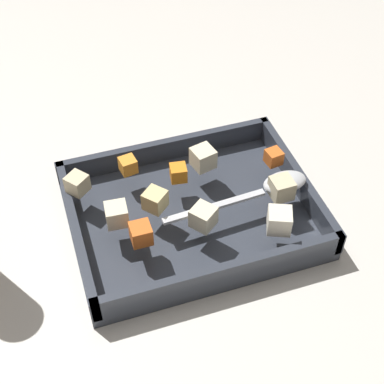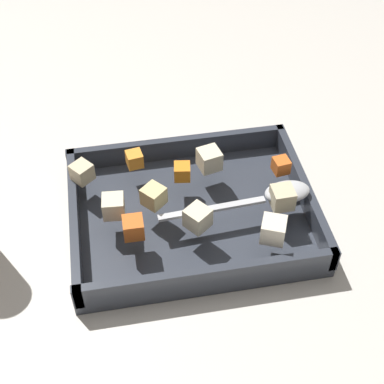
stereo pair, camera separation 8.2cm
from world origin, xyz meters
name	(u,v)px [view 2 (the right image)]	position (x,y,z in m)	size (l,w,h in m)	color
ground_plane	(190,216)	(0.00, 0.00, 0.00)	(4.00, 4.00, 0.00)	beige
baking_dish	(192,214)	(0.00, -0.01, 0.01)	(0.36, 0.27, 0.05)	#333842
carrot_chunk_corner_ne	(182,172)	(-0.01, 0.03, 0.06)	(0.02, 0.02, 0.02)	orange
carrot_chunk_far_left	(134,159)	(-0.07, 0.07, 0.06)	(0.02, 0.02, 0.02)	orange
carrot_chunk_far_right	(133,227)	(-0.09, -0.06, 0.07)	(0.03, 0.03, 0.03)	orange
carrot_chunk_heap_side	(281,165)	(0.14, 0.02, 0.06)	(0.02, 0.02, 0.02)	orange
potato_chunk_near_right	(209,159)	(0.04, 0.05, 0.07)	(0.03, 0.03, 0.03)	beige
potato_chunk_corner_se	(82,172)	(-0.15, 0.06, 0.07)	(0.03, 0.03, 0.03)	beige
potato_chunk_corner_nw	(282,197)	(0.13, -0.05, 0.07)	(0.03, 0.03, 0.03)	beige
potato_chunk_mid_left	(154,196)	(-0.05, -0.01, 0.07)	(0.03, 0.03, 0.03)	#E0CC89
potato_chunk_near_left	(113,206)	(-0.11, -0.02, 0.07)	(0.03, 0.03, 0.03)	beige
potato_chunk_rim_edge	(199,218)	(0.00, -0.06, 0.07)	(0.03, 0.03, 0.03)	beige
parsnip_chunk_front_center	(273,230)	(0.10, -0.10, 0.07)	(0.03, 0.03, 0.03)	silver
serving_spoon	(278,194)	(0.12, -0.03, 0.06)	(0.23, 0.05, 0.02)	silver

